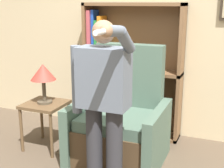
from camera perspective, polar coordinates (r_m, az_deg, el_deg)
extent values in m
cube|color=beige|center=(4.10, 6.46, 10.16)|extent=(8.00, 0.06, 2.80)
cube|color=brown|center=(4.29, -4.29, 3.09)|extent=(0.04, 0.28, 1.72)
cube|color=brown|center=(3.91, 12.38, 1.63)|extent=(0.04, 0.28, 1.72)
cube|color=brown|center=(4.18, 4.25, 2.78)|extent=(1.29, 0.01, 1.72)
cube|color=brown|center=(4.31, 3.48, -8.54)|extent=(1.29, 0.28, 0.04)
cube|color=brown|center=(4.05, 3.66, 2.42)|extent=(1.29, 0.28, 0.04)
cube|color=brown|center=(3.96, 3.87, 14.36)|extent=(1.29, 0.28, 0.04)
cube|color=purple|center=(4.40, -3.48, -3.78)|extent=(0.06, 0.17, 0.57)
cube|color=white|center=(4.37, -2.83, -3.40)|extent=(0.03, 0.17, 0.65)
cube|color=orange|center=(4.37, -2.33, -4.16)|extent=(0.04, 0.23, 0.53)
cube|color=red|center=(4.35, -1.64, -4.41)|extent=(0.05, 0.21, 0.51)
cube|color=#BC4C56|center=(4.30, -0.98, -3.39)|extent=(0.04, 0.21, 0.69)
cube|color=#337070|center=(4.30, -0.41, -3.99)|extent=(0.04, 0.19, 0.60)
cube|color=#BC4C56|center=(4.20, -3.71, 8.28)|extent=(0.05, 0.22, 0.74)
cube|color=#1E47B2|center=(4.18, -3.12, 8.28)|extent=(0.04, 0.18, 0.75)
cube|color=#238438|center=(4.17, -2.55, 7.35)|extent=(0.05, 0.18, 0.61)
cube|color=orange|center=(4.14, -1.82, 7.70)|extent=(0.05, 0.22, 0.67)
cube|color=gold|center=(4.13, -1.21, 7.10)|extent=(0.03, 0.22, 0.59)
cube|color=#4C3823|center=(3.53, 1.18, -10.56)|extent=(0.79, 0.80, 0.43)
cube|color=#4C6656|center=(3.39, 0.96, -6.65)|extent=(0.75, 0.68, 0.12)
cube|color=#4C6656|center=(3.66, 3.23, -0.85)|extent=(0.79, 0.16, 1.05)
cube|color=#4C6656|center=(3.65, -5.37, -7.79)|extent=(0.10, 0.88, 0.65)
cube|color=#4C6656|center=(3.37, 8.36, -9.93)|extent=(0.10, 0.88, 0.65)
cylinder|color=#2D2D33|center=(2.95, -3.24, -11.60)|extent=(0.15, 0.15, 0.83)
cylinder|color=#2D2D33|center=(2.88, 0.42, -12.28)|extent=(0.15, 0.15, 0.83)
cube|color=slate|center=(2.68, -1.53, 1.13)|extent=(0.44, 0.24, 0.53)
sphere|color=#997051|center=(2.61, -1.59, 9.52)|extent=(0.20, 0.20, 0.20)
cylinder|color=slate|center=(2.80, -6.51, 0.79)|extent=(0.09, 0.09, 0.61)
cylinder|color=slate|center=(2.43, 2.45, 7.99)|extent=(0.09, 0.28, 0.23)
cylinder|color=slate|center=(2.19, 0.29, 9.68)|extent=(0.08, 0.27, 0.10)
sphere|color=#997051|center=(2.07, -1.07, 9.69)|extent=(0.09, 0.09, 0.09)
cylinder|color=white|center=(1.98, -2.16, 9.46)|extent=(0.04, 0.15, 0.04)
cube|color=brown|center=(3.78, -12.17, -3.65)|extent=(0.47, 0.47, 0.04)
cylinder|color=brown|center=(3.84, -16.23, -8.15)|extent=(0.04, 0.04, 0.53)
cylinder|color=brown|center=(3.61, -11.03, -9.30)|extent=(0.04, 0.04, 0.53)
cylinder|color=brown|center=(4.14, -12.74, -6.20)|extent=(0.04, 0.04, 0.53)
cylinder|color=brown|center=(3.93, -7.77, -7.11)|extent=(0.04, 0.04, 0.53)
cylinder|color=#4C4233|center=(3.77, -12.20, -3.21)|extent=(0.18, 0.18, 0.02)
cylinder|color=#4C4233|center=(3.73, -12.31, -1.15)|extent=(0.04, 0.04, 0.26)
cone|color=#B2382D|center=(3.68, -12.50, 2.16)|extent=(0.29, 0.29, 0.19)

